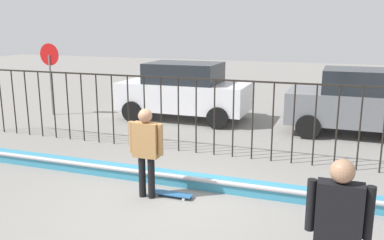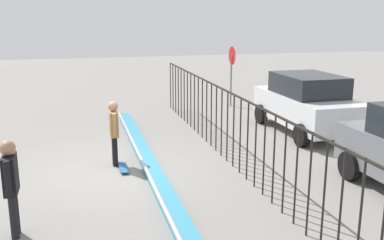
# 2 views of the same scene
# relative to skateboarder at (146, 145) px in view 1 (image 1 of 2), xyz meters

# --- Properties ---
(ground_plane) EXTENTS (60.00, 60.00, 0.00)m
(ground_plane) POSITION_rel_skateboarder_xyz_m (0.41, -0.09, -1.00)
(ground_plane) COLOR gray
(bowl_coping_ledge) EXTENTS (11.00, 0.40, 0.27)m
(bowl_coping_ledge) POSITION_rel_skateboarder_xyz_m (0.41, 0.78, -0.88)
(bowl_coping_ledge) COLOR teal
(bowl_coping_ledge) RESTS_ON ground
(perimeter_fence) EXTENTS (14.04, 0.04, 1.87)m
(perimeter_fence) POSITION_rel_skateboarder_xyz_m (0.41, 2.88, 0.15)
(perimeter_fence) COLOR black
(perimeter_fence) RESTS_ON ground
(skateboarder) EXTENTS (0.67, 0.25, 1.67)m
(skateboarder) POSITION_rel_skateboarder_xyz_m (0.00, 0.00, 0.00)
(skateboarder) COLOR black
(skateboarder) RESTS_ON ground
(skateboard) EXTENTS (0.80, 0.20, 0.07)m
(skateboard) POSITION_rel_skateboarder_xyz_m (0.42, 0.16, -0.94)
(skateboard) COLOR #26598C
(skateboard) RESTS_ON ground
(camera_operator) EXTENTS (0.70, 0.26, 1.74)m
(camera_operator) POSITION_rel_skateboarder_xyz_m (3.32, -2.03, 0.04)
(camera_operator) COLOR black
(camera_operator) RESTS_ON ground
(parked_car_white) EXTENTS (4.30, 2.12, 1.90)m
(parked_car_white) POSITION_rel_skateboarder_xyz_m (-1.71, 6.37, -0.03)
(parked_car_white) COLOR silver
(parked_car_white) RESTS_ON ground
(parked_car_gray) EXTENTS (4.30, 2.12, 1.90)m
(parked_car_gray) POSITION_rel_skateboarder_xyz_m (3.91, 6.15, -0.03)
(parked_car_gray) COLOR slate
(parked_car_gray) RESTS_ON ground
(stop_sign) EXTENTS (0.76, 0.07, 2.50)m
(stop_sign) POSITION_rel_skateboarder_xyz_m (-6.33, 5.43, 0.61)
(stop_sign) COLOR slate
(stop_sign) RESTS_ON ground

